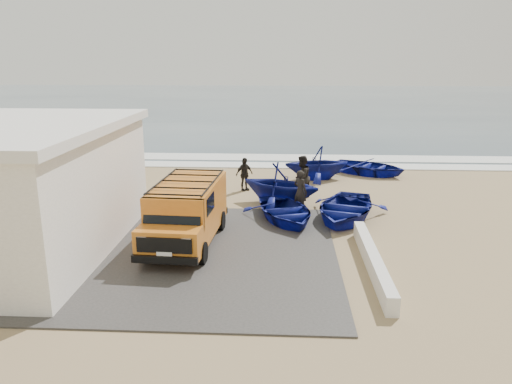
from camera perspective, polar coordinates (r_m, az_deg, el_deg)
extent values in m
plane|color=#A1875D|center=(18.65, -3.82, -4.72)|extent=(160.00, 160.00, 0.00)
cube|color=#423F3C|center=(17.17, -11.31, -6.70)|extent=(12.00, 10.00, 0.05)
cube|color=#385166|center=(73.71, 1.41, 10.23)|extent=(180.00, 88.00, 0.01)
cube|color=white|center=(30.16, -1.13, 3.09)|extent=(180.00, 1.60, 0.06)
cube|color=white|center=(32.60, -0.81, 3.99)|extent=(180.00, 2.20, 0.04)
cube|color=black|center=(18.24, -15.31, 2.81)|extent=(0.08, 0.70, 0.90)
cube|color=silver|center=(15.88, 13.19, -7.68)|extent=(0.35, 6.00, 0.55)
cube|color=orange|center=(17.74, -7.71, -1.69)|extent=(2.23, 4.20, 1.73)
cube|color=orange|center=(15.57, -9.91, -5.73)|extent=(2.04, 1.06, 0.94)
cube|color=black|center=(15.75, -9.55, -2.26)|extent=(1.85, 0.46, 0.75)
cube|color=black|center=(15.10, -10.45, -6.02)|extent=(1.69, 0.19, 0.47)
cube|color=black|center=(15.24, -10.40, -7.64)|extent=(2.03, 0.27, 0.23)
cube|color=black|center=(17.44, -7.86, 1.24)|extent=(2.12, 3.88, 0.06)
cylinder|color=black|center=(16.39, -12.57, -6.56)|extent=(0.27, 0.75, 0.73)
cylinder|color=black|center=(19.29, -9.48, -3.06)|extent=(0.27, 0.75, 0.73)
cylinder|color=black|center=(15.89, -6.16, -6.97)|extent=(0.27, 0.75, 0.73)
cylinder|color=black|center=(18.87, -4.02, -3.30)|extent=(0.27, 0.75, 0.73)
imported|color=navy|center=(19.88, 3.32, -2.20)|extent=(3.94, 4.65, 0.82)
imported|color=navy|center=(20.35, 10.09, -1.86)|extent=(4.32, 5.14, 0.91)
imported|color=navy|center=(21.98, 2.81, 0.94)|extent=(4.52, 4.28, 1.87)
imported|color=navy|center=(26.77, 6.95, 3.33)|extent=(3.92, 3.56, 1.79)
imported|color=navy|center=(28.51, 12.77, 2.82)|extent=(5.01, 4.64, 0.85)
imported|color=black|center=(20.86, 5.09, 0.05)|extent=(0.79, 0.77, 1.83)
imported|color=black|center=(22.99, 5.24, 1.69)|extent=(1.15, 1.22, 2.00)
imported|color=black|center=(24.32, -1.34, 2.05)|extent=(0.99, 0.91, 1.63)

